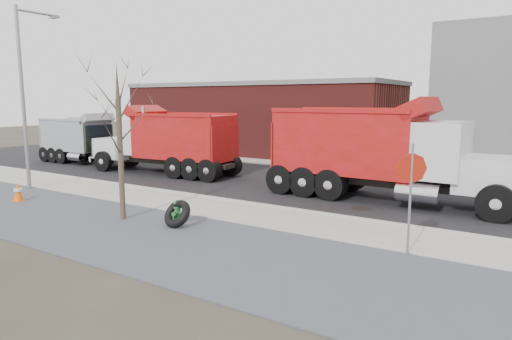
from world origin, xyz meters
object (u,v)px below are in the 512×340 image
Objects in this scene: fire_hydrant at (177,213)px; dump_truck_red_b at (167,140)px; dump_truck_red_a at (381,149)px; stop_sign at (411,181)px; truck_tire at (177,214)px; dump_truck_grey at (83,138)px.

fire_hydrant is 10.54m from dump_truck_red_b.
stop_sign is at bearing -64.83° from dump_truck_red_a.
stop_sign is (6.83, 1.18, 1.55)m from truck_tire.
truck_tire is 0.15× the size of dump_truck_grey.
dump_truck_red_b is (-11.67, 0.24, -0.19)m from dump_truck_red_a.
dump_truck_red_b reaches higher than dump_truck_grey.
dump_truck_grey is (-7.39, 0.21, -0.26)m from dump_truck_red_b.
dump_truck_grey is (-14.78, 7.58, 1.22)m from fire_hydrant.
dump_truck_red_a is (4.28, 7.13, 1.67)m from fire_hydrant.
fire_hydrant is 0.28× the size of stop_sign.
truck_tire is 0.36× the size of stop_sign.
stop_sign is at bearing 9.81° from truck_tire.
dump_truck_red_a is 1.48× the size of dump_truck_grey.
stop_sign is 0.33× the size of dump_truck_red_b.
truck_tire is at bearing -56.62° from fire_hydrant.
truck_tire is at bearing -118.11° from dump_truck_red_a.
dump_truck_grey is at bearing 141.53° from fire_hydrant.
dump_truck_grey is (-14.96, 7.76, 1.17)m from truck_tire.
dump_truck_red_b is at bearing 141.60° from stop_sign.
fire_hydrant is 0.08× the size of dump_truck_red_a.
fire_hydrant is 16.65m from dump_truck_grey.
truck_tire is 10.79m from dump_truck_red_b.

